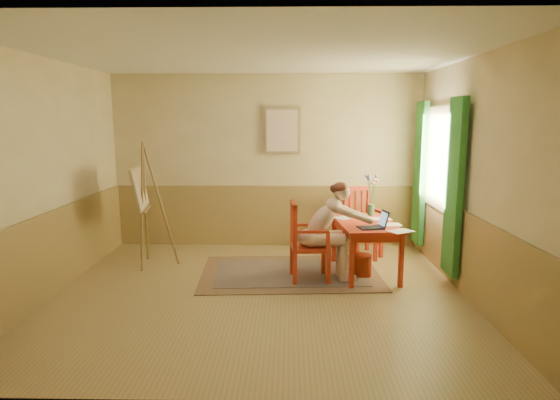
{
  "coord_description": "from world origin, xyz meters",
  "views": [
    {
      "loc": [
        0.37,
        -5.48,
        2.08
      ],
      "look_at": [
        0.25,
        0.55,
        1.05
      ],
      "focal_mm": 30.36,
      "sensor_mm": 36.0,
      "label": 1
    }
  ],
  "objects_px": {
    "chair_left": "(306,242)",
    "easel": "(142,193)",
    "table": "(365,229)",
    "laptop": "(375,225)",
    "chair_back": "(361,221)",
    "figure": "(328,227)"
  },
  "relations": [
    {
      "from": "chair_left",
      "to": "easel",
      "type": "relative_size",
      "value": 0.58
    },
    {
      "from": "table",
      "to": "laptop",
      "type": "xyz_separation_m",
      "value": [
        0.06,
        -0.34,
        0.13
      ]
    },
    {
      "from": "chair_back",
      "to": "laptop",
      "type": "bearing_deg",
      "value": -91.39
    },
    {
      "from": "easel",
      "to": "chair_left",
      "type": "bearing_deg",
      "value": -14.89
    },
    {
      "from": "chair_left",
      "to": "easel",
      "type": "bearing_deg",
      "value": 165.11
    },
    {
      "from": "chair_back",
      "to": "laptop",
      "type": "height_order",
      "value": "chair_back"
    },
    {
      "from": "table",
      "to": "chair_left",
      "type": "relative_size",
      "value": 1.22
    },
    {
      "from": "chair_left",
      "to": "figure",
      "type": "distance_m",
      "value": 0.35
    },
    {
      "from": "figure",
      "to": "laptop",
      "type": "xyz_separation_m",
      "value": [
        0.59,
        -0.08,
        0.05
      ]
    },
    {
      "from": "laptop",
      "to": "easel",
      "type": "height_order",
      "value": "easel"
    },
    {
      "from": "figure",
      "to": "easel",
      "type": "distance_m",
      "value": 2.67
    },
    {
      "from": "table",
      "to": "laptop",
      "type": "distance_m",
      "value": 0.37
    },
    {
      "from": "table",
      "to": "chair_back",
      "type": "bearing_deg",
      "value": 84.6
    },
    {
      "from": "chair_back",
      "to": "table",
      "type": "bearing_deg",
      "value": -95.4
    },
    {
      "from": "laptop",
      "to": "easel",
      "type": "distance_m",
      "value": 3.25
    },
    {
      "from": "chair_back",
      "to": "easel",
      "type": "distance_m",
      "value": 3.3
    },
    {
      "from": "chair_left",
      "to": "easel",
      "type": "xyz_separation_m",
      "value": [
        -2.29,
        0.61,
        0.54
      ]
    },
    {
      "from": "table",
      "to": "figure",
      "type": "bearing_deg",
      "value": -153.76
    },
    {
      "from": "easel",
      "to": "figure",
      "type": "bearing_deg",
      "value": -13.0
    },
    {
      "from": "chair_back",
      "to": "laptop",
      "type": "relative_size",
      "value": 2.61
    },
    {
      "from": "chair_left",
      "to": "chair_back",
      "type": "xyz_separation_m",
      "value": [
        0.9,
        1.25,
        0.0
      ]
    },
    {
      "from": "laptop",
      "to": "chair_back",
      "type": "bearing_deg",
      "value": 88.61
    }
  ]
}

